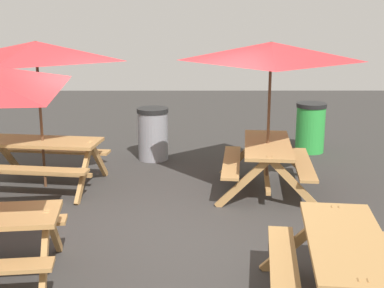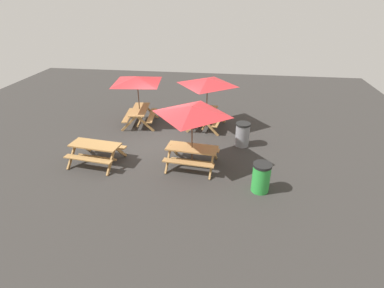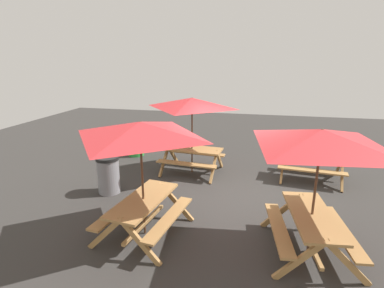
{
  "view_description": "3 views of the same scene",
  "coord_description": "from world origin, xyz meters",
  "views": [
    {
      "loc": [
        -0.34,
        6.45,
        2.77
      ],
      "look_at": [
        -0.36,
        -0.92,
        0.9
      ],
      "focal_mm": 50.0,
      "sensor_mm": 36.0,
      "label": 1
    },
    {
      "loc": [
        -10.74,
        -2.75,
        5.73
      ],
      "look_at": [
        -1.53,
        -1.5,
        0.9
      ],
      "focal_mm": 28.0,
      "sensor_mm": 36.0,
      "label": 2
    },
    {
      "loc": [
        6.97,
        0.39,
        3.41
      ],
      "look_at": [
        -1.53,
        -1.5,
        0.9
      ],
      "focal_mm": 28.0,
      "sensor_mm": 36.0,
      "label": 3
    }
  ],
  "objects": [
    {
      "name": "ground_plane",
      "position": [
        0.0,
        0.0,
        0.0
      ],
      "size": [
        24.0,
        24.0,
        0.0
      ],
      "primitive_type": "plane",
      "color": "#33302D",
      "rests_on": "ground"
    },
    {
      "name": "trash_bin_gray",
      "position": [
        0.36,
        -3.31,
        0.49
      ],
      "size": [
        0.59,
        0.59,
        0.98
      ],
      "color": "gray",
      "rests_on": "ground"
    },
    {
      "name": "picnic_table_3",
      "position": [
        1.98,
        -1.69,
        1.99
      ],
      "size": [
        2.27,
        2.27,
        2.34
      ],
      "rotation": [
        0.0,
        0.0,
        -0.14
      ],
      "color": "#A87A44",
      "rests_on": "ground"
    },
    {
      "name": "picnic_table_2",
      "position": [
        -1.53,
        -1.5,
        1.99
      ],
      "size": [
        2.2,
        2.2,
        2.34
      ],
      "rotation": [
        0.0,
        0.0,
        1.47
      ],
      "color": "#A87A44",
      "rests_on": "ground"
    },
    {
      "name": "picnic_table_1",
      "position": [
        -1.75,
        2.0,
        0.56
      ],
      "size": [
        1.72,
        1.96,
        0.81
      ],
      "rotation": [
        0.0,
        0.0,
        1.45
      ],
      "color": "#A87A44",
      "rests_on": "ground"
    },
    {
      "name": "trash_bin_green",
      "position": [
        -2.71,
        -3.84,
        0.49
      ],
      "size": [
        0.59,
        0.59,
        0.98
      ],
      "color": "green",
      "rests_on": "ground"
    }
  ]
}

